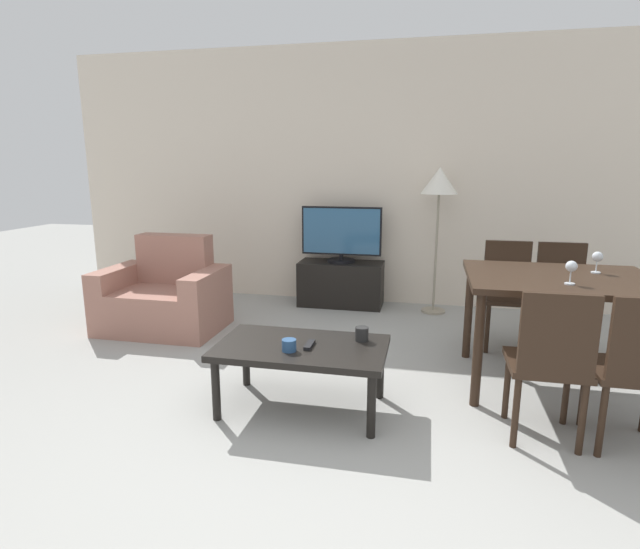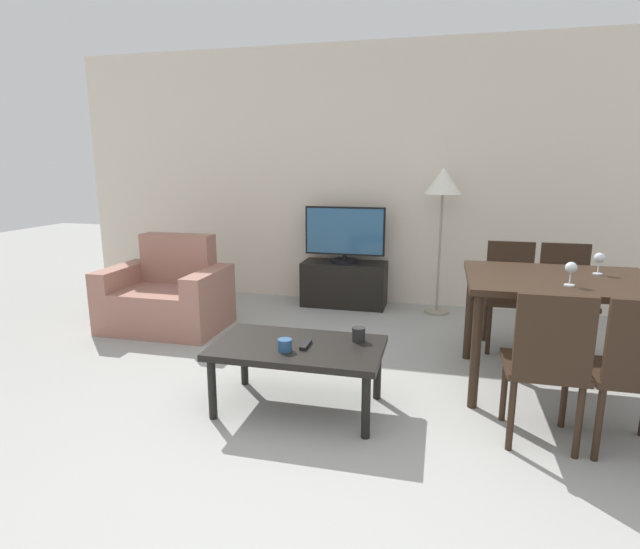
{
  "view_description": "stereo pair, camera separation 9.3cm",
  "coord_description": "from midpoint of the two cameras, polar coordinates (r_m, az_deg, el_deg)",
  "views": [
    {
      "loc": [
        0.49,
        -2.0,
        1.48
      ],
      "look_at": [
        -0.32,
        1.67,
        0.65
      ],
      "focal_mm": 28.0,
      "sensor_mm": 36.0,
      "label": 1
    },
    {
      "loc": [
        0.58,
        -1.98,
        1.48
      ],
      "look_at": [
        -0.32,
        1.67,
        0.65
      ],
      "focal_mm": 28.0,
      "sensor_mm": 36.0,
      "label": 2
    }
  ],
  "objects": [
    {
      "name": "wine_glass_left",
      "position": [
        3.36,
        26.09,
        0.68
      ],
      "size": [
        0.07,
        0.07,
        0.15
      ],
      "color": "silver",
      "rests_on": "dining_table"
    },
    {
      "name": "cup_white_near",
      "position": [
        2.94,
        -4.47,
        -8.07
      ],
      "size": [
        0.08,
        0.08,
        0.07
      ],
      "color": "navy",
      "rests_on": "coffee_table"
    },
    {
      "name": "wine_glass_center",
      "position": [
        3.79,
        28.52,
        1.66
      ],
      "size": [
        0.07,
        0.07,
        0.15
      ],
      "color": "silver",
      "rests_on": "dining_table"
    },
    {
      "name": "tv_stand",
      "position": [
        5.33,
        1.91,
        -1.06
      ],
      "size": [
        0.88,
        0.39,
        0.47
      ],
      "color": "black",
      "rests_on": "ground_plane"
    },
    {
      "name": "ground_plane",
      "position": [
        2.53,
        -2.29,
        -23.29
      ],
      "size": [
        18.0,
        18.0,
        0.0
      ],
      "primitive_type": "plane",
      "color": "#9E9E99"
    },
    {
      "name": "dining_chair_far_left",
      "position": [
        4.37,
        20.05,
        -1.52
      ],
      "size": [
        0.4,
        0.4,
        0.86
      ],
      "color": "black",
      "rests_on": "ground_plane"
    },
    {
      "name": "dining_table",
      "position": [
        3.62,
        25.09,
        -1.61
      ],
      "size": [
        1.19,
        0.95,
        0.77
      ],
      "color": "black",
      "rests_on": "ground_plane"
    },
    {
      "name": "tv",
      "position": [
        5.23,
        1.95,
        4.58
      ],
      "size": [
        0.84,
        0.29,
        0.58
      ],
      "color": "black",
      "rests_on": "tv_stand"
    },
    {
      "name": "dining_chair_near",
      "position": [
        2.9,
        23.99,
        -8.79
      ],
      "size": [
        0.4,
        0.4,
        0.86
      ],
      "color": "black",
      "rests_on": "ground_plane"
    },
    {
      "name": "cup_colored_far",
      "position": [
        3.1,
        3.94,
        -6.8
      ],
      "size": [
        0.08,
        0.08,
        0.09
      ],
      "color": "black",
      "rests_on": "coffee_table"
    },
    {
      "name": "remote_primary",
      "position": [
        3.02,
        -2.1,
        -8.03
      ],
      "size": [
        0.04,
        0.15,
        0.02
      ],
      "color": "black",
      "rests_on": "coffee_table"
    },
    {
      "name": "floor_lamp",
      "position": [
        5.05,
        12.96,
        9.67
      ],
      "size": [
        0.36,
        0.36,
        1.46
      ],
      "color": "gray",
      "rests_on": "ground_plane"
    },
    {
      "name": "armchair",
      "position": [
        4.8,
        -17.82,
        -2.53
      ],
      "size": [
        1.06,
        0.74,
        0.84
      ],
      "color": "#9E6B5B",
      "rests_on": "ground_plane"
    },
    {
      "name": "wall_back",
      "position": [
        5.39,
        6.83,
        10.98
      ],
      "size": [
        7.06,
        0.06,
        2.7
      ],
      "color": "beige",
      "rests_on": "ground_plane"
    },
    {
      "name": "dining_chair_near_right",
      "position": [
        3.01,
        31.82,
        -8.82
      ],
      "size": [
        0.4,
        0.4,
        0.86
      ],
      "color": "black",
      "rests_on": "ground_plane"
    },
    {
      "name": "coffee_table",
      "position": [
        3.06,
        -2.99,
        -8.86
      ],
      "size": [
        1.02,
        0.6,
        0.41
      ],
      "color": "black",
      "rests_on": "ground_plane"
    },
    {
      "name": "dining_chair_far",
      "position": [
        4.45,
        25.35,
        -1.74
      ],
      "size": [
        0.4,
        0.4,
        0.86
      ],
      "color": "black",
      "rests_on": "ground_plane"
    }
  ]
}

